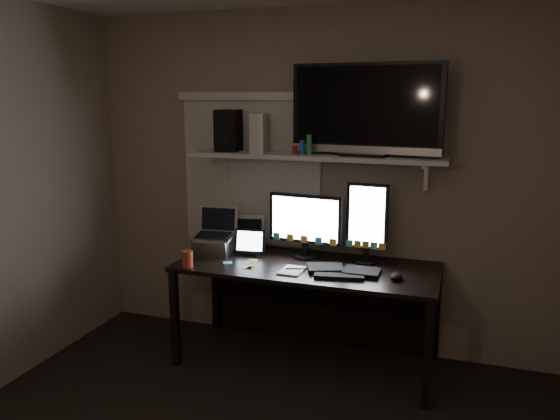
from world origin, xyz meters
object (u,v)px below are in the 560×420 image
at_px(monitor_landscape, 305,226).
at_px(cup, 187,259).
at_px(monitor_portrait, 367,223).
at_px(tablet, 251,242).
at_px(game_console, 260,133).
at_px(tv, 366,110).
at_px(laptop, 213,232).
at_px(desk, 311,283).
at_px(keyboard, 343,270).
at_px(mouse, 396,276).
at_px(speaker, 228,130).

relative_size(monitor_landscape, cup, 4.81).
height_order(monitor_portrait, tablet, monitor_portrait).
bearing_deg(tablet, game_console, 59.48).
bearing_deg(monitor_portrait, tv, 148.19).
distance_m(monitor_portrait, laptop, 1.13).
height_order(desk, keyboard, keyboard).
bearing_deg(monitor_portrait, mouse, -45.90).
distance_m(desk, speaker, 1.27).
relative_size(monitor_landscape, monitor_portrait, 0.94).
bearing_deg(game_console, monitor_landscape, -16.75).
bearing_deg(cup, tv, 24.26).
xyz_separation_m(laptop, speaker, (0.06, 0.17, 0.73)).
distance_m(monitor_portrait, cup, 1.26).
relative_size(monitor_portrait, tv, 0.56).
height_order(monitor_landscape, laptop, monitor_landscape).
relative_size(tv, speaker, 3.41).
xyz_separation_m(keyboard, mouse, (0.35, -0.03, 0.01)).
relative_size(desk, monitor_landscape, 3.32).
bearing_deg(cup, desk, 29.02).
xyz_separation_m(monitor_portrait, game_console, (-0.79, 0.02, 0.60)).
height_order(cup, speaker, speaker).
height_order(monitor_landscape, tv, tv).
height_order(monitor_landscape, cup, monitor_landscape).
distance_m(monitor_landscape, game_console, 0.74).
relative_size(monitor_portrait, speaker, 1.91).
height_order(desk, tablet, tablet).
bearing_deg(keyboard, speaker, 152.77).
distance_m(cup, tv, 1.58).
bearing_deg(tv, cup, -149.88).
bearing_deg(tv, keyboard, -97.92).
bearing_deg(tv, game_console, -173.55).
bearing_deg(game_console, mouse, -28.28).
height_order(laptop, game_console, game_console).
bearing_deg(laptop, keyboard, -12.82).
bearing_deg(mouse, keyboard, 179.91).
distance_m(monitor_landscape, mouse, 0.77).
bearing_deg(tv, mouse, -41.89).
xyz_separation_m(mouse, tablet, (-1.08, 0.20, 0.08)).
distance_m(desk, game_console, 1.14).
height_order(laptop, speaker, speaker).
height_order(monitor_portrait, speaker, speaker).
relative_size(monitor_portrait, laptop, 1.73).
bearing_deg(tablet, mouse, -16.48).
bearing_deg(cup, tablet, 51.56).
bearing_deg(game_console, keyboard, -33.44).
bearing_deg(tv, desk, -161.74).
xyz_separation_m(monitor_landscape, game_console, (-0.35, 0.03, 0.65)).
bearing_deg(monitor_portrait, desk, -169.34).
height_order(cup, tv, tv).
distance_m(desk, monitor_landscape, 0.42).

